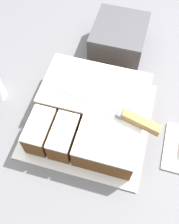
{
  "coord_description": "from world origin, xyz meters",
  "views": [
    {
      "loc": [
        0.04,
        -0.43,
        1.56
      ],
      "look_at": [
        -0.06,
        -0.07,
        0.94
      ],
      "focal_mm": 42.0,
      "sensor_mm": 36.0,
      "label": 1
    }
  ],
  "objects_px": {
    "knife": "(125,115)",
    "storage_box": "(119,39)",
    "cake": "(91,111)",
    "cake_board": "(89,120)"
  },
  "relations": [
    {
      "from": "knife",
      "to": "storage_box",
      "type": "height_order",
      "value": "knife"
    },
    {
      "from": "cake",
      "to": "knife",
      "type": "height_order",
      "value": "knife"
    },
    {
      "from": "cake",
      "to": "storage_box",
      "type": "distance_m",
      "value": 0.29
    },
    {
      "from": "knife",
      "to": "cake",
      "type": "bearing_deg",
      "value": 5.41
    },
    {
      "from": "cake",
      "to": "storage_box",
      "type": "bearing_deg",
      "value": 87.14
    },
    {
      "from": "cake_board",
      "to": "knife",
      "type": "distance_m",
      "value": 0.13
    },
    {
      "from": "cake",
      "to": "knife",
      "type": "bearing_deg",
      "value": -9.26
    },
    {
      "from": "cake",
      "to": "knife",
      "type": "distance_m",
      "value": 0.11
    },
    {
      "from": "knife",
      "to": "cake_board",
      "type": "bearing_deg",
      "value": 7.61
    },
    {
      "from": "cake_board",
      "to": "storage_box",
      "type": "bearing_deg",
      "value": 86.53
    }
  ]
}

